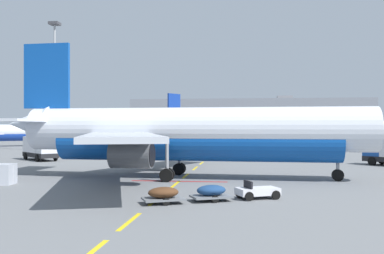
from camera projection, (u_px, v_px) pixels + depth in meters
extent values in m
cube|color=yellow|center=(130.00, 221.00, 21.11)|extent=(0.24, 4.00, 0.01)
cube|color=yellow|center=(156.00, 200.00, 27.21)|extent=(0.24, 4.00, 0.01)
cube|color=yellow|center=(176.00, 184.00, 34.64)|extent=(0.24, 4.00, 0.01)
cube|color=yellow|center=(186.00, 176.00, 40.31)|extent=(0.24, 4.00, 0.01)
cube|color=yellow|center=(195.00, 168.00, 47.64)|extent=(0.24, 4.00, 0.01)
cube|color=yellow|center=(202.00, 163.00, 54.32)|extent=(0.24, 4.00, 0.01)
cube|color=yellow|center=(206.00, 159.00, 60.91)|extent=(0.24, 4.00, 0.01)
cube|color=yellow|center=(211.00, 156.00, 68.21)|extent=(0.24, 4.00, 0.01)
cube|color=yellow|center=(214.00, 153.00, 75.12)|extent=(0.24, 4.00, 0.01)
cube|color=yellow|center=(217.00, 151.00, 81.92)|extent=(0.24, 4.00, 0.01)
cube|color=yellow|center=(219.00, 149.00, 89.13)|extent=(0.24, 4.00, 0.01)
cube|color=yellow|center=(221.00, 147.00, 96.17)|extent=(0.24, 4.00, 0.01)
cube|color=yellow|center=(223.00, 145.00, 103.26)|extent=(0.24, 4.00, 0.01)
cube|color=#B21414|center=(179.00, 181.00, 36.42)|extent=(8.00, 0.40, 0.01)
cylinder|color=silver|center=(196.00, 129.00, 38.49)|extent=(30.23, 5.06, 3.80)
cylinder|color=#0F479E|center=(196.00, 141.00, 38.50)|extent=(24.63, 4.52, 3.50)
cone|color=silver|center=(378.00, 129.00, 36.00)|extent=(3.65, 3.87, 3.72)
cone|color=silver|center=(29.00, 124.00, 41.11)|extent=(4.33, 3.40, 3.23)
cube|color=#192333|center=(364.00, 121.00, 36.17)|extent=(1.72, 2.91, 0.60)
cube|color=#0F479E|center=(47.00, 76.00, 40.81)|extent=(4.41, 0.55, 6.00)
cube|color=silver|center=(56.00, 121.00, 44.09)|extent=(3.47, 6.53, 0.24)
cube|color=silver|center=(21.00, 120.00, 37.78)|extent=(3.47, 6.53, 0.24)
cube|color=#B7BCC6|center=(172.00, 133.00, 47.54)|extent=(10.75, 17.57, 0.36)
cube|color=#B7BCC6|center=(121.00, 137.00, 30.77)|extent=(9.53, 17.66, 0.36)
cylinder|color=#4C4F54|center=(164.00, 148.00, 44.61)|extent=(3.29, 2.23, 2.10)
cylinder|color=black|center=(180.00, 148.00, 44.34)|extent=(0.20, 1.79, 1.79)
cylinder|color=#4C4F54|center=(132.00, 155.00, 33.76)|extent=(3.29, 2.23, 2.10)
cylinder|color=black|center=(152.00, 155.00, 33.49)|extent=(0.20, 1.79, 1.79)
cylinder|color=gray|center=(338.00, 159.00, 36.52)|extent=(0.28, 0.28, 2.67)
cylinder|color=black|center=(338.00, 175.00, 36.53)|extent=(1.00, 0.32, 0.99)
cylinder|color=gray|center=(179.00, 155.00, 41.40)|extent=(0.28, 0.28, 2.61)
cylinder|color=black|center=(180.00, 168.00, 41.74)|extent=(1.11, 0.40, 1.10)
cylinder|color=black|center=(179.00, 169.00, 41.05)|extent=(1.11, 0.40, 1.10)
cylinder|color=gray|center=(167.00, 159.00, 36.27)|extent=(0.28, 0.28, 2.61)
cylinder|color=black|center=(168.00, 174.00, 36.62)|extent=(1.11, 0.40, 1.10)
cylinder|color=black|center=(166.00, 175.00, 35.93)|extent=(1.11, 0.40, 1.10)
cylinder|color=silver|center=(208.00, 127.00, 118.32)|extent=(18.57, 28.47, 3.86)
cylinder|color=navy|center=(208.00, 131.00, 118.32)|extent=(15.47, 23.38, 3.55)
cone|color=silver|center=(237.00, 127.00, 130.54)|extent=(5.05, 4.97, 3.79)
cone|color=silver|center=(169.00, 125.00, 105.53)|extent=(4.97, 5.34, 3.28)
cube|color=#192333|center=(235.00, 124.00, 129.69)|extent=(3.32, 2.85, 0.61)
cube|color=navy|center=(174.00, 106.00, 106.94)|extent=(2.54, 4.06, 6.10)
cube|color=silver|center=(162.00, 124.00, 108.34)|extent=(7.26, 6.06, 0.24)
cube|color=silver|center=(183.00, 124.00, 104.42)|extent=(7.26, 6.06, 0.24)
cube|color=#B7BCC6|center=(173.00, 129.00, 120.29)|extent=(15.00, 16.26, 0.37)
cube|color=#B7BCC6|center=(227.00, 129.00, 109.89)|extent=(17.88, 7.96, 0.37)
cylinder|color=#4C4F54|center=(182.00, 134.00, 118.34)|extent=(3.47, 3.88, 2.13)
cylinder|color=black|center=(185.00, 134.00, 119.64)|extent=(1.63, 1.01, 1.81)
cylinder|color=#4C4F54|center=(216.00, 135.00, 111.61)|extent=(3.47, 3.88, 2.13)
cylinder|color=black|center=(220.00, 134.00, 112.91)|extent=(1.63, 1.01, 1.81)
cylinder|color=gray|center=(232.00, 135.00, 127.99)|extent=(0.28, 0.28, 2.71)
cylinder|color=black|center=(232.00, 140.00, 127.99)|extent=(0.75, 1.01, 1.01)
cylinder|color=gray|center=(195.00, 136.00, 118.29)|extent=(0.28, 0.28, 2.65)
cylinder|color=black|center=(194.00, 141.00, 118.51)|extent=(0.86, 1.15, 1.12)
cylinder|color=black|center=(196.00, 141.00, 118.08)|extent=(0.86, 1.15, 1.12)
cylinder|color=gray|center=(211.00, 136.00, 115.11)|extent=(0.28, 0.28, 2.65)
cylinder|color=black|center=(210.00, 141.00, 115.33)|extent=(0.86, 1.15, 1.12)
cylinder|color=black|center=(213.00, 141.00, 114.90)|extent=(0.86, 1.15, 1.12)
cone|color=silver|center=(49.00, 131.00, 103.38)|extent=(3.97, 4.01, 2.94)
cube|color=#192333|center=(45.00, 129.00, 102.97)|extent=(2.36, 2.56, 0.47)
cylinder|color=gray|center=(38.00, 139.00, 102.16)|extent=(0.22, 0.22, 2.11)
cylinder|color=black|center=(38.00, 144.00, 102.16)|extent=(0.76, 0.64, 0.78)
cube|color=black|center=(40.00, 155.00, 58.92)|extent=(6.72, 6.57, 0.60)
cube|color=silver|center=(47.00, 149.00, 57.12)|extent=(3.31, 3.31, 1.10)
cube|color=#192333|center=(50.00, 149.00, 56.23)|extent=(1.37, 1.43, 0.64)
cube|color=silver|center=(38.00, 144.00, 59.67)|extent=(5.10, 5.02, 2.10)
cylinder|color=black|center=(56.00, 157.00, 57.94)|extent=(0.89, 0.87, 0.96)
cylinder|color=black|center=(37.00, 158.00, 56.42)|extent=(0.89, 0.87, 0.96)
cylinder|color=black|center=(43.00, 155.00, 61.41)|extent=(0.89, 0.87, 0.96)
cylinder|color=black|center=(26.00, 156.00, 59.90)|extent=(0.89, 0.87, 0.96)
cube|color=#194799|center=(377.00, 151.00, 52.01)|extent=(3.31, 3.31, 1.10)
cube|color=#192333|center=(367.00, 150.00, 52.89)|extent=(1.36, 1.44, 0.64)
cylinder|color=black|center=(372.00, 161.00, 51.19)|extent=(0.89, 0.86, 0.96)
cylinder|color=black|center=(382.00, 160.00, 52.72)|extent=(0.89, 0.86, 0.96)
cube|color=silver|center=(258.00, 191.00, 27.78)|extent=(2.95, 2.36, 0.44)
cube|color=black|center=(248.00, 185.00, 27.58)|extent=(0.58, 1.07, 0.56)
cylinder|color=black|center=(265.00, 192.00, 28.72)|extent=(0.58, 0.40, 0.56)
cylinder|color=black|center=(276.00, 195.00, 27.39)|extent=(0.58, 0.40, 0.56)
cylinder|color=black|center=(240.00, 193.00, 28.17)|extent=(0.58, 0.40, 0.56)
cylinder|color=black|center=(249.00, 196.00, 26.84)|extent=(0.58, 0.40, 0.56)
cube|color=slate|center=(211.00, 196.00, 26.85)|extent=(2.81, 2.37, 0.12)
ellipsoid|color=navy|center=(211.00, 190.00, 26.84)|extent=(2.16, 1.85, 0.64)
cylinder|color=black|center=(208.00, 196.00, 27.49)|extent=(0.46, 0.31, 0.44)
cylinder|color=black|center=(215.00, 199.00, 26.20)|extent=(0.46, 0.31, 0.44)
cube|color=slate|center=(163.00, 199.00, 25.94)|extent=(2.81, 2.37, 0.12)
ellipsoid|color=#4C2D19|center=(163.00, 192.00, 25.94)|extent=(2.16, 1.85, 0.64)
cylinder|color=black|center=(161.00, 198.00, 26.59)|extent=(0.46, 0.31, 0.44)
cylinder|color=black|center=(166.00, 202.00, 25.30)|extent=(0.46, 0.31, 0.44)
cube|color=#B7BCC6|center=(3.00, 174.00, 34.52)|extent=(1.72, 1.68, 1.60)
cube|color=silver|center=(3.00, 174.00, 34.52)|extent=(1.62, 0.17, 1.36)
cylinder|color=slate|center=(55.00, 149.00, 80.66)|extent=(0.70, 0.70, 0.60)
cylinder|color=#9EA0A5|center=(55.00, 88.00, 80.64)|extent=(0.36, 0.36, 23.07)
cube|color=#3F3F44|center=(55.00, 24.00, 80.61)|extent=(1.80, 1.80, 0.50)
cube|color=gray|center=(250.00, 119.00, 180.06)|extent=(93.85, 24.18, 15.15)
cube|color=#192333|center=(250.00, 116.00, 168.00)|extent=(86.34, 0.12, 5.45)
cube|color=gray|center=(285.00, 98.00, 178.29)|extent=(6.00, 5.00, 1.60)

